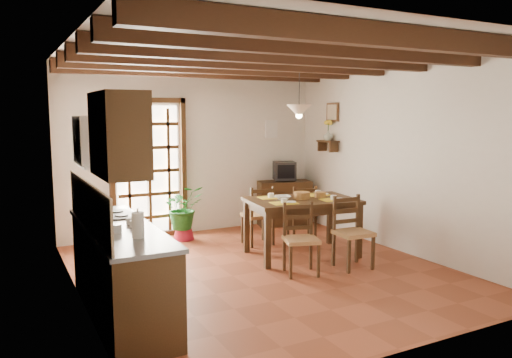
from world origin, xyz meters
TOP-DOWN VIEW (x-y plane):
  - ground_plane at (0.00, 0.00)m, footprint 5.00×5.00m
  - room_shell at (0.00, 0.00)m, footprint 4.52×5.02m
  - ceiling_beams at (0.00, 0.00)m, footprint 4.50×4.34m
  - french_door at (-0.80, 2.45)m, footprint 1.26×0.11m
  - kitchen_counter at (-1.96, -0.60)m, footprint 0.64×2.25m
  - upper_cabinet at (-2.08, -1.30)m, footprint 0.35×0.80m
  - range_hood at (-2.05, -0.05)m, footprint 0.38×0.60m
  - counter_items at (-1.95, -0.51)m, footprint 0.50×1.43m
  - dining_table at (0.84, 0.40)m, footprint 1.62×1.16m
  - chair_near_left at (0.37, -0.32)m, footprint 0.51×0.50m
  - chair_near_right at (1.11, -0.41)m, footprint 0.46×0.44m
  - chair_far_left at (0.56, 1.22)m, footprint 0.44×0.42m
  - chair_far_right at (1.31, 1.12)m, footprint 0.50×0.49m
  - table_setting at (0.84, 0.40)m, footprint 1.10×0.73m
  - table_bowl at (0.58, 0.49)m, footprint 0.26×0.26m
  - sideboard at (1.64, 2.23)m, footprint 1.03×0.66m
  - crt_tv at (1.64, 2.22)m, footprint 0.48×0.46m
  - fuse_box at (1.50, 2.48)m, footprint 0.25×0.03m
  - plant_pot at (-0.37, 2.02)m, footprint 0.34×0.34m
  - potted_plant at (-0.37, 2.02)m, footprint 1.68×1.45m
  - wall_shelf at (2.14, 1.60)m, footprint 0.20×0.42m
  - shelf_vase at (2.14, 1.60)m, footprint 0.15×0.15m
  - shelf_flowers at (2.14, 1.60)m, footprint 0.14×0.14m
  - framed_picture at (2.22, 1.60)m, footprint 0.03×0.32m
  - pendant_lamp at (0.84, 0.50)m, footprint 0.36×0.36m

SIDE VIEW (x-z plane):
  - ground_plane at x=0.00m, z-range 0.00..0.00m
  - plant_pot at x=-0.37m, z-range 0.01..0.21m
  - chair_far_right at x=1.31m, z-range -0.17..0.73m
  - chair_near_left at x=0.37m, z-range -0.17..0.73m
  - chair_far_left at x=0.56m, z-range -0.17..0.75m
  - chair_near_right at x=1.11m, z-range -0.18..0.77m
  - sideboard at x=1.64m, z-range 0.00..0.81m
  - kitchen_counter at x=-1.96m, z-range -0.22..1.16m
  - potted_plant at x=-0.37m, z-range -0.35..1.49m
  - dining_table at x=0.84m, z-range 0.31..1.13m
  - table_bowl at x=0.58m, z-range 0.82..0.87m
  - table_setting at x=0.84m, z-range 0.87..0.97m
  - counter_items at x=-1.95m, z-range 0.83..1.08m
  - crt_tv at x=1.64m, z-range 0.84..1.16m
  - french_door at x=-0.80m, z-range 0.02..2.34m
  - wall_shelf at x=2.14m, z-range 1.41..1.61m
  - shelf_vase at x=2.14m, z-range 1.57..1.73m
  - range_hood at x=-2.05m, z-range 1.46..2.00m
  - fuse_box at x=1.50m, z-range 1.59..1.91m
  - room_shell at x=0.00m, z-range 0.41..3.22m
  - upper_cabinet at x=-2.08m, z-range 1.50..2.20m
  - shelf_flowers at x=2.14m, z-range 1.68..2.04m
  - framed_picture at x=2.22m, z-range 1.89..2.21m
  - pendant_lamp at x=0.84m, z-range 1.66..2.50m
  - ceiling_beams at x=0.00m, z-range 2.59..2.79m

